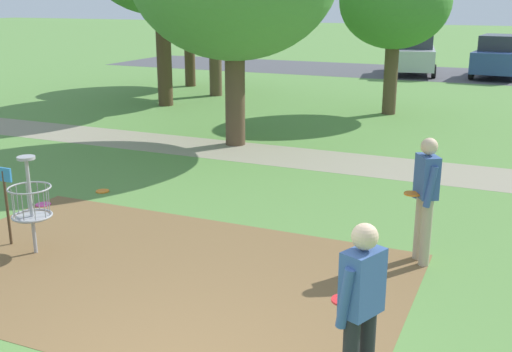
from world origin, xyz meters
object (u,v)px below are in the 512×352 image
at_px(frisbee_near_basket, 43,204).
at_px(tree_far_left, 188,1).
at_px(tree_mid_right, 395,2).
at_px(disc_golf_basket, 28,201).
at_px(parked_car_leftmost, 414,54).
at_px(frisbee_by_tee, 103,191).
at_px(player_throwing, 425,193).
at_px(player_waiting_left, 361,308).
at_px(parked_car_center_left, 500,56).

height_order(frisbee_near_basket, tree_far_left, tree_far_left).
bearing_deg(tree_far_left, tree_mid_right, -18.77).
xyz_separation_m(disc_golf_basket, parked_car_leftmost, (1.12, 23.15, 0.17)).
relative_size(frisbee_by_tee, parked_car_leftmost, 0.06).
bearing_deg(disc_golf_basket, player_throwing, 20.19).
bearing_deg(player_throwing, tree_mid_right, 104.30).
xyz_separation_m(player_waiting_left, tree_far_left, (-11.35, 17.10, 2.31)).
xyz_separation_m(parked_car_leftmost, parked_car_center_left, (3.68, 0.33, 0.00)).
xyz_separation_m(frisbee_by_tee, tree_mid_right, (3.11, 9.98, 3.28)).
distance_m(disc_golf_basket, parked_car_leftmost, 23.18).
bearing_deg(player_throwing, frisbee_by_tee, 171.98).
relative_size(disc_golf_basket, player_waiting_left, 0.81).
relative_size(frisbee_near_basket, tree_mid_right, 0.05).
distance_m(disc_golf_basket, player_throwing, 5.36).
bearing_deg(player_throwing, disc_golf_basket, -159.81).
height_order(disc_golf_basket, tree_mid_right, tree_mid_right).
xyz_separation_m(frisbee_near_basket, tree_far_left, (-5.01, 13.93, 3.27)).
bearing_deg(tree_mid_right, parked_car_leftmost, 96.27).
distance_m(player_throwing, player_waiting_left, 3.38).
relative_size(player_waiting_left, tree_far_left, 0.36).
bearing_deg(tree_far_left, disc_golf_basket, -67.93).
bearing_deg(disc_golf_basket, parked_car_leftmost, 87.24).
bearing_deg(player_waiting_left, parked_car_leftmost, 99.03).
xyz_separation_m(disc_golf_basket, player_throwing, (5.03, 1.85, 0.21)).
distance_m(disc_golf_basket, tree_mid_right, 13.10).
relative_size(frisbee_by_tee, tree_far_left, 0.05).
bearing_deg(player_throwing, tree_far_left, 129.56).
height_order(frisbee_by_tee, tree_far_left, tree_far_left).
height_order(disc_golf_basket, frisbee_by_tee, disc_golf_basket).
height_order(frisbee_near_basket, parked_car_center_left, parked_car_center_left).
bearing_deg(parked_car_center_left, frisbee_near_basket, -105.60).
height_order(player_waiting_left, parked_car_center_left, parked_car_center_left).
xyz_separation_m(disc_golf_basket, frisbee_by_tee, (-0.84, 2.67, -0.74)).
relative_size(disc_golf_basket, frisbee_by_tee, 5.63).
relative_size(player_throwing, tree_far_left, 0.36).
xyz_separation_m(frisbee_by_tee, parked_car_center_left, (5.64, 20.81, 0.91)).
bearing_deg(parked_car_leftmost, frisbee_by_tee, -95.47).
relative_size(tree_mid_right, parked_car_leftmost, 1.06).
distance_m(frisbee_by_tee, tree_far_left, 14.38).
height_order(tree_far_left, parked_car_center_left, tree_far_left).
height_order(player_throwing, frisbee_near_basket, player_throwing).
distance_m(player_throwing, tree_mid_right, 11.39).
bearing_deg(frisbee_by_tee, tree_far_left, 112.99).
height_order(player_throwing, tree_far_left, tree_far_left).
distance_m(frisbee_by_tee, tree_mid_right, 10.96).
bearing_deg(frisbee_near_basket, parked_car_leftmost, 83.58).
relative_size(player_waiting_left, frisbee_by_tee, 6.93).
xyz_separation_m(frisbee_near_basket, parked_car_leftmost, (2.42, 21.51, 0.91)).
relative_size(tree_far_left, parked_car_center_left, 1.09).
distance_m(frisbee_near_basket, frisbee_by_tee, 1.13).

